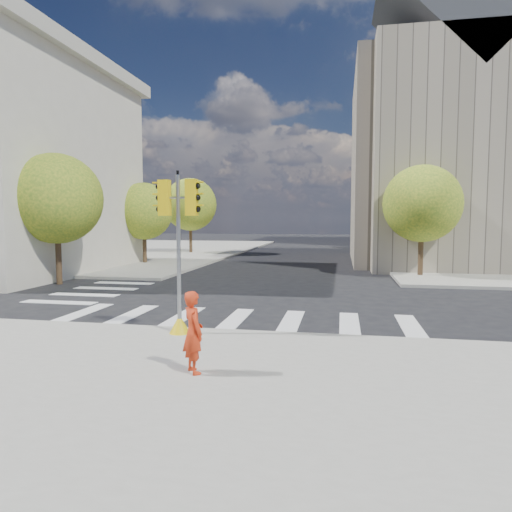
{
  "coord_description": "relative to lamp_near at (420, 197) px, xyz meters",
  "views": [
    {
      "loc": [
        3.23,
        -16.2,
        3.23
      ],
      "look_at": [
        0.67,
        -2.6,
        2.1
      ],
      "focal_mm": 32.0,
      "sensor_mm": 36.0,
      "label": 1
    }
  ],
  "objects": [
    {
      "name": "lamp_near",
      "position": [
        0.0,
        0.0,
        0.0
      ],
      "size": [
        0.35,
        0.18,
        8.11
      ],
      "color": "black",
      "rests_on": "sidewalk_far_right"
    },
    {
      "name": "tree_re_near",
      "position": [
        -0.5,
        -4.0,
        -0.53
      ],
      "size": [
        4.2,
        4.2,
        6.16
      ],
      "color": "#382616",
      "rests_on": "ground"
    },
    {
      "name": "tree_re_far",
      "position": [
        -0.5,
        20.0,
        -0.71
      ],
      "size": [
        4.0,
        4.0,
        5.88
      ],
      "color": "#382616",
      "rests_on": "ground"
    },
    {
      "name": "office_tower",
      "position": [
        14.0,
        28.0,
        10.42
      ],
      "size": [
        20.0,
        18.0,
        30.0
      ],
      "primitive_type": "cube",
      "color": "#9EA0A3",
      "rests_on": "ground"
    },
    {
      "name": "tree_lw_far",
      "position": [
        -18.5,
        10.0,
        -0.04
      ],
      "size": [
        4.8,
        4.8,
        6.95
      ],
      "color": "#382616",
      "rests_on": "ground"
    },
    {
      "name": "tree_lw_mid",
      "position": [
        -18.5,
        0.0,
        -0.82
      ],
      "size": [
        4.0,
        4.0,
        5.77
      ],
      "color": "#382616",
      "rests_on": "ground"
    },
    {
      "name": "tree_lw_near",
      "position": [
        -18.5,
        -10.0,
        -0.38
      ],
      "size": [
        4.4,
        4.4,
        6.41
      ],
      "color": "#382616",
      "rests_on": "ground"
    },
    {
      "name": "sidewalk_near",
      "position": [
        -8.0,
        -25.0,
        -4.5
      ],
      "size": [
        30.0,
        14.0,
        0.15
      ],
      "primitive_type": "cube",
      "color": "gray",
      "rests_on": "ground"
    },
    {
      "name": "lamp_far",
      "position": [
        0.0,
        14.0,
        0.0
      ],
      "size": [
        0.35,
        0.18,
        8.11
      ],
      "color": "black",
      "rests_on": "sidewalk_far_right"
    },
    {
      "name": "tree_re_mid",
      "position": [
        -0.5,
        8.0,
        -0.23
      ],
      "size": [
        4.6,
        4.6,
        6.66
      ],
      "color": "#382616",
      "rests_on": "ground"
    },
    {
      "name": "sidewalk_far_left",
      "position": [
        -28.0,
        12.0,
        -4.5
      ],
      "size": [
        28.0,
        40.0,
        0.15
      ],
      "primitive_type": "cube",
      "color": "gray",
      "rests_on": "ground"
    },
    {
      "name": "photographer",
      "position": [
        -7.66,
        -21.65,
        -3.6
      ],
      "size": [
        0.69,
        0.72,
        1.65
      ],
      "primitive_type": "imported",
      "rotation": [
        0.0,
        0.0,
        2.27
      ],
      "color": "red",
      "rests_on": "sidewalk_near"
    },
    {
      "name": "ground",
      "position": [
        -8.0,
        -14.0,
        -4.58
      ],
      "size": [
        160.0,
        160.0,
        0.0
      ],
      "primitive_type": "plane",
      "color": "black",
      "rests_on": "ground"
    },
    {
      "name": "traffic_signal",
      "position": [
        -9.04,
        -18.69,
        -2.6
      ],
      "size": [
        1.07,
        0.56,
        4.35
      ],
      "rotation": [
        0.0,
        0.0,
        -0.02
      ],
      "color": "#DBB80B",
      "rests_on": "sidewalk_near"
    }
  ]
}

